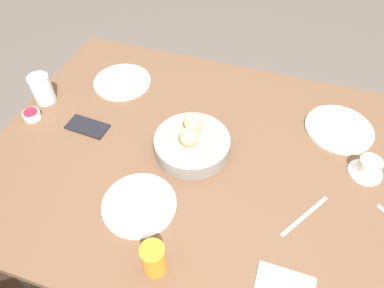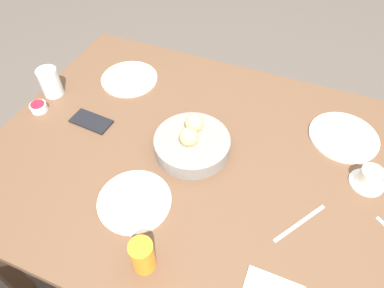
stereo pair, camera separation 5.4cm
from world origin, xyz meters
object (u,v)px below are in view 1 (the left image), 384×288
(plate_near_right, at_px, (122,82))
(jam_bowl_berry, at_px, (32,115))
(plate_near_left, at_px, (339,129))
(plate_far_center, at_px, (139,205))
(bread_basket, at_px, (192,143))
(fork_silver, at_px, (305,216))
(coffee_cup, at_px, (368,168))
(juice_glass, at_px, (154,259))
(cell_phone, at_px, (88,126))
(water_tumbler, at_px, (42,89))

(plate_near_right, distance_m, jam_bowl_berry, 0.37)
(plate_near_left, relative_size, plate_far_center, 1.07)
(jam_bowl_berry, bearing_deg, bread_basket, -176.23)
(plate_near_left, distance_m, fork_silver, 0.40)
(plate_near_left, bearing_deg, coffee_cup, 117.14)
(plate_far_center, distance_m, juice_glass, 0.20)
(plate_near_right, distance_m, cell_phone, 0.27)
(plate_near_right, height_order, cell_phone, plate_near_right)
(juice_glass, height_order, fork_silver, juice_glass)
(coffee_cup, bearing_deg, jam_bowl_berry, 5.81)
(plate_far_center, height_order, fork_silver, plate_far_center)
(jam_bowl_berry, bearing_deg, juice_glass, 149.64)
(juice_glass, bearing_deg, plate_far_center, -53.56)
(water_tumbler, relative_size, coffee_cup, 1.05)
(bread_basket, relative_size, plate_near_right, 1.11)
(cell_phone, bearing_deg, coffee_cup, -174.09)
(plate_near_right, xyz_separation_m, coffee_cup, (-0.94, 0.17, 0.02))
(juice_glass, relative_size, jam_bowl_berry, 1.76)
(bread_basket, xyz_separation_m, plate_near_right, (0.38, -0.25, -0.03))
(plate_near_left, bearing_deg, fork_silver, 78.65)
(water_tumbler, bearing_deg, jam_bowl_berry, 94.51)
(plate_far_center, bearing_deg, jam_bowl_berry, -22.57)
(plate_far_center, bearing_deg, cell_phone, -37.68)
(water_tumbler, height_order, jam_bowl_berry, water_tumbler)
(plate_far_center, xyz_separation_m, jam_bowl_berry, (0.53, -0.22, 0.01))
(plate_near_right, relative_size, fork_silver, 1.34)
(bread_basket, height_order, jam_bowl_berry, bread_basket)
(plate_near_left, relative_size, coffee_cup, 2.24)
(plate_far_center, relative_size, juice_glass, 2.05)
(fork_silver, distance_m, cell_phone, 0.79)
(bread_basket, bearing_deg, jam_bowl_berry, 3.77)
(water_tumbler, bearing_deg, juice_glass, 143.80)
(bread_basket, relative_size, plate_far_center, 1.14)
(fork_silver, bearing_deg, water_tumbler, -11.24)
(jam_bowl_berry, distance_m, fork_silver, 1.01)
(plate_near_left, bearing_deg, plate_far_center, 42.66)
(plate_near_left, distance_m, coffee_cup, 0.20)
(plate_near_right, bearing_deg, bread_basket, 146.94)
(bread_basket, relative_size, plate_near_left, 1.07)
(bread_basket, bearing_deg, cell_phone, 2.89)
(juice_glass, distance_m, cell_phone, 0.58)
(plate_far_center, distance_m, water_tumbler, 0.62)
(plate_far_center, bearing_deg, plate_near_right, -59.34)
(plate_near_right, xyz_separation_m, fork_silver, (-0.78, 0.39, -0.00))
(jam_bowl_berry, bearing_deg, plate_near_right, -128.08)
(plate_near_right, bearing_deg, coffee_cup, 169.81)
(juice_glass, distance_m, fork_silver, 0.46)
(juice_glass, xyz_separation_m, jam_bowl_berry, (0.64, -0.38, -0.04))
(plate_near_right, height_order, coffee_cup, coffee_cup)
(fork_silver, bearing_deg, jam_bowl_berry, -5.75)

